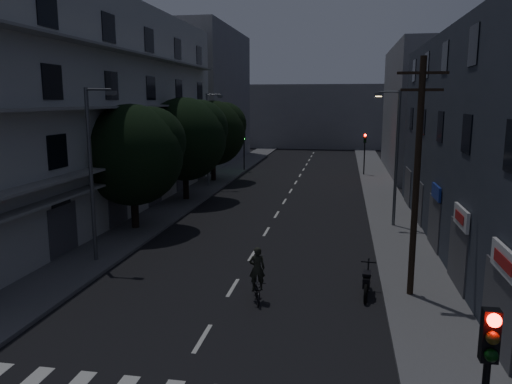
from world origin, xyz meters
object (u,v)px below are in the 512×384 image
(traffic_signal_near, at_px, (487,376))
(cyclist, at_px, (257,283))
(bus_stop_sign, at_px, (411,250))
(motorcycle, at_px, (367,283))
(utility_pole, at_px, (417,174))

(traffic_signal_near, height_order, cyclist, traffic_signal_near)
(cyclist, bearing_deg, bus_stop_sign, -1.05)
(motorcycle, height_order, cyclist, cyclist)
(bus_stop_sign, bearing_deg, motorcycle, -170.37)
(traffic_signal_near, xyz_separation_m, utility_pole, (0.27, 11.08, 1.77))
(traffic_signal_near, relative_size, cyclist, 1.92)
(utility_pole, relative_size, bus_stop_sign, 3.56)
(motorcycle, bearing_deg, traffic_signal_near, -77.03)
(traffic_signal_near, distance_m, utility_pole, 11.22)
(motorcycle, bearing_deg, utility_pole, 10.31)
(motorcycle, bearing_deg, bus_stop_sign, 15.38)
(utility_pole, distance_m, bus_stop_sign, 2.98)
(utility_pole, height_order, motorcycle, utility_pole)
(bus_stop_sign, xyz_separation_m, cyclist, (-5.80, -1.48, -1.17))
(bus_stop_sign, height_order, cyclist, bus_stop_sign)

